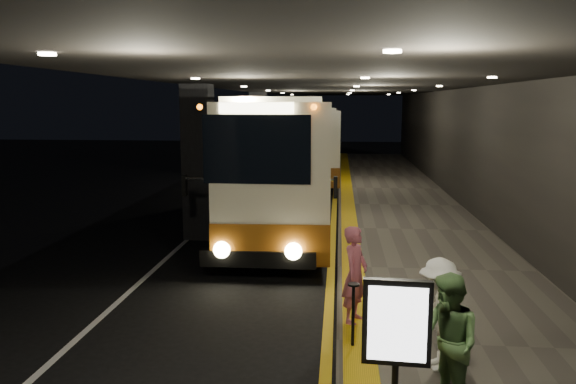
{
  "coord_description": "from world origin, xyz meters",
  "views": [
    {
      "loc": [
        2.5,
        -11.65,
        3.89
      ],
      "look_at": [
        1.25,
        1.98,
        1.7
      ],
      "focal_mm": 35.0,
      "sensor_mm": 36.0,
      "label": 1
    }
  ],
  "objects_px": {
    "coach_main": "(285,167)",
    "passenger_boarding": "(355,275)",
    "bag_polka": "(459,347)",
    "stanchion_post": "(353,316)",
    "passenger_waiting_green": "(448,343)",
    "coach_second": "(310,146)",
    "passenger_waiting_white": "(439,314)",
    "info_sign": "(397,326)"
  },
  "relations": [
    {
      "from": "coach_main",
      "to": "passenger_boarding",
      "type": "distance_m",
      "value": 8.68
    },
    {
      "from": "bag_polka",
      "to": "stanchion_post",
      "type": "relative_size",
      "value": 0.31
    },
    {
      "from": "passenger_waiting_green",
      "to": "coach_main",
      "type": "bearing_deg",
      "value": 172.52
    },
    {
      "from": "coach_second",
      "to": "passenger_waiting_green",
      "type": "distance_m",
      "value": 22.18
    },
    {
      "from": "passenger_waiting_white",
      "to": "passenger_waiting_green",
      "type": "bearing_deg",
      "value": -8.6
    },
    {
      "from": "coach_main",
      "to": "stanchion_post",
      "type": "xyz_separation_m",
      "value": [
        1.96,
        -9.39,
        -1.23
      ]
    },
    {
      "from": "passenger_boarding",
      "to": "stanchion_post",
      "type": "height_order",
      "value": "passenger_boarding"
    },
    {
      "from": "passenger_waiting_white",
      "to": "bag_polka",
      "type": "height_order",
      "value": "passenger_waiting_white"
    },
    {
      "from": "passenger_waiting_white",
      "to": "bag_polka",
      "type": "bearing_deg",
      "value": 127.55
    },
    {
      "from": "passenger_boarding",
      "to": "stanchion_post",
      "type": "relative_size",
      "value": 1.69
    },
    {
      "from": "info_sign",
      "to": "passenger_waiting_white",
      "type": "bearing_deg",
      "value": 65.52
    },
    {
      "from": "stanchion_post",
      "to": "passenger_waiting_green",
      "type": "bearing_deg",
      "value": -57.22
    },
    {
      "from": "coach_second",
      "to": "stanchion_post",
      "type": "bearing_deg",
      "value": -88.82
    },
    {
      "from": "passenger_boarding",
      "to": "bag_polka",
      "type": "bearing_deg",
      "value": -106.59
    },
    {
      "from": "bag_polka",
      "to": "stanchion_post",
      "type": "distance_m",
      "value": 1.62
    },
    {
      "from": "passenger_boarding",
      "to": "info_sign",
      "type": "distance_m",
      "value": 2.98
    },
    {
      "from": "passenger_boarding",
      "to": "passenger_waiting_white",
      "type": "bearing_deg",
      "value": -121.79
    },
    {
      "from": "coach_main",
      "to": "bag_polka",
      "type": "height_order",
      "value": "coach_main"
    },
    {
      "from": "passenger_waiting_green",
      "to": "bag_polka",
      "type": "distance_m",
      "value": 1.69
    },
    {
      "from": "coach_main",
      "to": "passenger_boarding",
      "type": "height_order",
      "value": "coach_main"
    },
    {
      "from": "coach_second",
      "to": "bag_polka",
      "type": "bearing_deg",
      "value": -84.58
    },
    {
      "from": "coach_second",
      "to": "stanchion_post",
      "type": "height_order",
      "value": "coach_second"
    },
    {
      "from": "coach_second",
      "to": "passenger_boarding",
      "type": "height_order",
      "value": "coach_second"
    },
    {
      "from": "coach_main",
      "to": "info_sign",
      "type": "height_order",
      "value": "coach_main"
    },
    {
      "from": "passenger_waiting_green",
      "to": "info_sign",
      "type": "height_order",
      "value": "passenger_waiting_green"
    },
    {
      "from": "coach_second",
      "to": "stanchion_post",
      "type": "relative_size",
      "value": 11.51
    },
    {
      "from": "passenger_waiting_white",
      "to": "coach_main",
      "type": "bearing_deg",
      "value": -167.11
    },
    {
      "from": "stanchion_post",
      "to": "passenger_boarding",
      "type": "bearing_deg",
      "value": 87.13
    },
    {
      "from": "passenger_waiting_green",
      "to": "stanchion_post",
      "type": "relative_size",
      "value": 1.72
    },
    {
      "from": "coach_second",
      "to": "passenger_waiting_green",
      "type": "bearing_deg",
      "value": -86.36
    },
    {
      "from": "passenger_boarding",
      "to": "stanchion_post",
      "type": "xyz_separation_m",
      "value": [
        -0.05,
        -1.0,
        -0.34
      ]
    },
    {
      "from": "stanchion_post",
      "to": "passenger_waiting_white",
      "type": "bearing_deg",
      "value": -26.37
    },
    {
      "from": "passenger_boarding",
      "to": "passenger_waiting_white",
      "type": "distance_m",
      "value": 1.95
    },
    {
      "from": "bag_polka",
      "to": "info_sign",
      "type": "xyz_separation_m",
      "value": [
        -1.11,
        -1.7,
        0.99
      ]
    },
    {
      "from": "coach_second",
      "to": "info_sign",
      "type": "xyz_separation_m",
      "value": [
        2.19,
        -22.21,
        -0.4
      ]
    },
    {
      "from": "passenger_boarding",
      "to": "passenger_waiting_white",
      "type": "xyz_separation_m",
      "value": [
        1.13,
        -1.58,
        -0.04
      ]
    },
    {
      "from": "passenger_waiting_white",
      "to": "coach_second",
      "type": "bearing_deg",
      "value": -176.62
    },
    {
      "from": "bag_polka",
      "to": "passenger_waiting_white",
      "type": "bearing_deg",
      "value": -137.87
    },
    {
      "from": "coach_second",
      "to": "info_sign",
      "type": "height_order",
      "value": "coach_second"
    },
    {
      "from": "passenger_waiting_green",
      "to": "passenger_waiting_white",
      "type": "distance_m",
      "value": 1.13
    },
    {
      "from": "passenger_waiting_green",
      "to": "bag_polka",
      "type": "bearing_deg",
      "value": 139.69
    },
    {
      "from": "coach_main",
      "to": "info_sign",
      "type": "relative_size",
      "value": 7.38
    }
  ]
}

